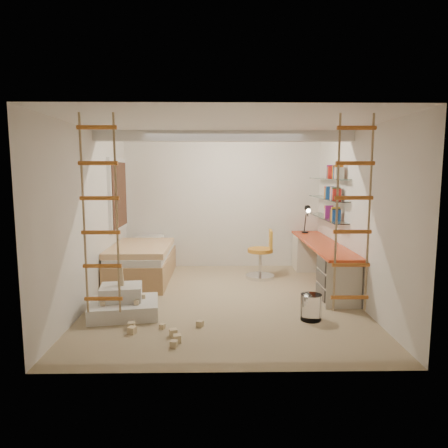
{
  "coord_description": "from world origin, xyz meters",
  "views": [
    {
      "loc": [
        -0.11,
        -5.98,
        1.98
      ],
      "look_at": [
        0.0,
        0.3,
        1.15
      ],
      "focal_mm": 32.0,
      "sensor_mm": 36.0,
      "label": 1
    }
  ],
  "objects_px": {
    "bed": "(143,262)",
    "play_platform": "(124,304)",
    "swivel_chair": "(262,260)",
    "desk": "(321,262)"
  },
  "relations": [
    {
      "from": "bed",
      "to": "play_platform",
      "type": "relative_size",
      "value": 1.98
    },
    {
      "from": "play_platform",
      "to": "swivel_chair",
      "type": "bearing_deg",
      "value": 41.87
    },
    {
      "from": "bed",
      "to": "swivel_chair",
      "type": "xyz_separation_m",
      "value": [
        2.2,
        0.06,
        0.0
      ]
    },
    {
      "from": "play_platform",
      "to": "bed",
      "type": "bearing_deg",
      "value": 92.17
    },
    {
      "from": "bed",
      "to": "play_platform",
      "type": "distance_m",
      "value": 1.86
    },
    {
      "from": "swivel_chair",
      "to": "play_platform",
      "type": "relative_size",
      "value": 0.9
    },
    {
      "from": "bed",
      "to": "swivel_chair",
      "type": "bearing_deg",
      "value": 1.49
    },
    {
      "from": "desk",
      "to": "bed",
      "type": "bearing_deg",
      "value": 173.51
    },
    {
      "from": "desk",
      "to": "bed",
      "type": "xyz_separation_m",
      "value": [
        -3.2,
        0.36,
        -0.07
      ]
    },
    {
      "from": "desk",
      "to": "bed",
      "type": "distance_m",
      "value": 3.22
    }
  ]
}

